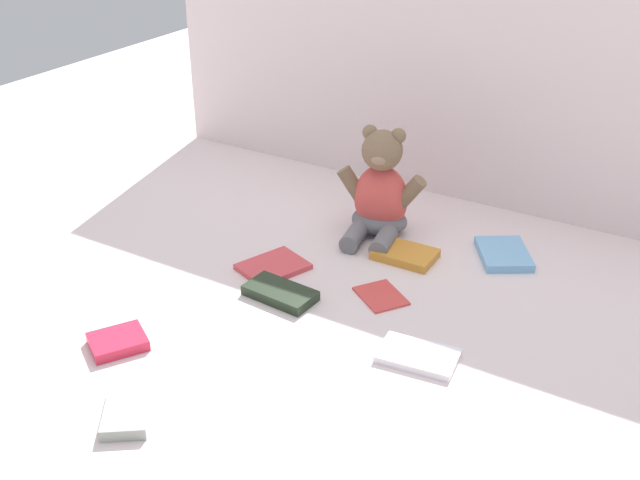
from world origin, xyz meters
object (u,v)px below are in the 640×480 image
(book_case_0, at_px, (405,254))
(book_case_3, at_px, (128,409))
(book_case_4, at_px, (504,254))
(book_case_6, at_px, (381,295))
(book_case_7, at_px, (118,342))
(book_case_2, at_px, (418,356))
(teddy_bear, at_px, (380,195))
(book_case_1, at_px, (280,293))
(book_case_5, at_px, (273,267))

(book_case_0, bearing_deg, book_case_3, 165.77)
(book_case_4, bearing_deg, book_case_0, 179.09)
(book_case_3, distance_m, book_case_6, 0.52)
(book_case_3, xyz_separation_m, book_case_7, (-0.14, 0.12, -0.00))
(book_case_2, relative_size, book_case_4, 1.01)
(teddy_bear, xyz_separation_m, book_case_0, (0.10, -0.07, -0.08))
(book_case_0, xyz_separation_m, book_case_1, (-0.14, -0.26, 0.00))
(book_case_1, bearing_deg, book_case_7, -24.92)
(teddy_bear, bearing_deg, book_case_1, -107.16)
(book_case_2, xyz_separation_m, book_case_4, (0.01, 0.40, 0.00))
(book_case_2, xyz_separation_m, book_case_7, (-0.45, -0.23, 0.00))
(book_case_0, relative_size, book_case_1, 0.92)
(book_case_3, bearing_deg, book_case_2, -167.95)
(book_case_2, bearing_deg, book_case_7, 110.05)
(book_case_3, xyz_separation_m, book_case_5, (-0.05, 0.47, -0.00))
(book_case_5, bearing_deg, book_case_2, 2.75)
(book_case_1, relative_size, book_case_5, 1.07)
(book_case_7, bearing_deg, book_case_2, -121.20)
(book_case_3, bearing_deg, book_case_0, -139.01)
(book_case_7, bearing_deg, book_case_4, -94.22)
(book_case_6, relative_size, book_case_7, 1.04)
(book_case_1, distance_m, book_case_3, 0.39)
(teddy_bear, relative_size, book_case_6, 2.50)
(book_case_6, xyz_separation_m, book_case_7, (-0.31, -0.37, 0.01))
(book_case_4, xyz_separation_m, book_case_6, (-0.15, -0.26, -0.00))
(teddy_bear, bearing_deg, book_case_3, -104.94)
(book_case_1, height_order, book_case_7, same)
(teddy_bear, relative_size, book_case_5, 1.90)
(book_case_1, distance_m, book_case_4, 0.48)
(book_case_2, height_order, book_case_7, book_case_7)
(book_case_0, relative_size, book_case_3, 1.04)
(book_case_5, bearing_deg, book_case_6, 25.23)
(book_case_3, bearing_deg, book_case_6, -145.72)
(teddy_bear, bearing_deg, book_case_5, -124.11)
(book_case_1, relative_size, book_case_7, 1.46)
(teddy_bear, xyz_separation_m, book_case_7, (-0.19, -0.60, -0.08))
(book_case_0, distance_m, book_case_1, 0.29)
(book_case_6, bearing_deg, book_case_7, 174.47)
(book_case_1, bearing_deg, book_case_5, -134.46)
(teddy_bear, xyz_separation_m, book_case_3, (-0.05, -0.72, -0.08))
(book_case_1, xyz_separation_m, book_case_5, (-0.07, 0.08, -0.00))
(book_case_3, xyz_separation_m, book_case_4, (0.33, 0.75, -0.00))
(book_case_4, relative_size, book_case_7, 1.40)
(book_case_1, height_order, book_case_2, book_case_1)
(book_case_4, bearing_deg, book_case_3, -145.58)
(book_case_0, bearing_deg, book_case_1, 151.04)
(book_case_1, relative_size, book_case_3, 1.14)
(book_case_2, bearing_deg, book_case_1, 75.37)
(teddy_bear, distance_m, book_case_4, 0.28)
(book_case_3, bearing_deg, book_case_7, -77.18)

